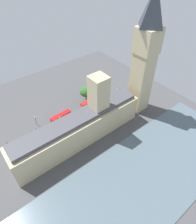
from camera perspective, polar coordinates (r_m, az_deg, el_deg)
ground_plane at (r=90.63m, az=-6.05°, el=-7.21°), size 130.12×130.12×0.00m
river_thames at (r=76.65m, az=8.54°, el=-21.43°), size 35.02×117.11×0.25m
parliament_building at (r=84.29m, az=-4.87°, el=-4.12°), size 11.03×60.12×28.59m
clock_tower at (r=91.40m, az=13.64°, el=16.05°), size 9.25×9.25×58.07m
double_decker_bus_opposite_hall at (r=103.51m, az=-2.43°, el=2.52°), size 3.07×10.61×4.75m
double_decker_bus_near_tower at (r=96.80m, az=-10.68°, el=-1.65°), size 3.10×10.62×4.75m
car_yellow_cab_corner at (r=95.33m, az=-14.59°, el=-4.78°), size 1.87×4.24×1.74m
car_white_kerbside at (r=93.10m, az=-17.65°, el=-7.03°), size 2.12×4.68×1.74m
pedestrian_leading at (r=96.08m, az=-3.21°, el=-2.83°), size 0.47×0.57×1.54m
pedestrian_by_river_gate at (r=102.59m, az=2.60°, el=0.66°), size 0.58×0.64×1.50m
pedestrian_midblock at (r=89.76m, az=-15.66°, el=-8.96°), size 0.69×0.62×1.64m
plane_tree_far_end at (r=105.56m, az=-3.58°, el=5.93°), size 6.54×6.54×9.20m
plane_tree_under_trees at (r=109.52m, az=0.41°, el=7.39°), size 6.74×6.74×9.12m
plane_tree_trailing at (r=111.37m, az=0.07°, el=8.03°), size 7.05×7.05×9.23m
plane_tree_slot_10 at (r=109.70m, az=-0.34°, el=6.89°), size 4.86×4.86×7.45m
street_lamp_slot_11 at (r=97.05m, az=-17.77°, el=-1.96°), size 0.56×0.56×5.72m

